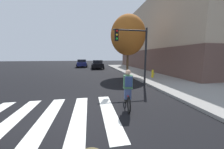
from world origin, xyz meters
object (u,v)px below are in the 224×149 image
traffic_light_near (135,47)px  fire_hydrant (153,74)px  cyclist (128,90)px  sedan_far (82,63)px  sedan_mid (97,64)px  street_tree_near (128,35)px

traffic_light_near → fire_hydrant: (2.99, 2.78, -2.33)m
cyclist → sedan_far: bearing=98.1°
traffic_light_near → fire_hydrant: 4.70m
sedan_mid → traffic_light_near: 14.39m
sedan_far → cyclist: 21.95m
sedan_mid → cyclist: (0.10, -17.68, 0.04)m
sedan_far → street_tree_near: (5.71, -13.39, 3.64)m
traffic_light_near → cyclist: bearing=-114.7°
traffic_light_near → fire_hydrant: bearing=42.9°
fire_hydrant → cyclist: bearing=-126.2°
sedan_mid → traffic_light_near: bearing=-83.0°
sedan_far → cyclist: (3.08, -21.73, 0.02)m
fire_hydrant → sedan_far: bearing=116.6°
traffic_light_near → sedan_far: bearing=104.5°
cyclist → fire_hydrant: 7.84m
sedan_mid → street_tree_near: street_tree_near is taller
sedan_far → fire_hydrant: size_ratio=6.03×
sedan_far → street_tree_near: street_tree_near is taller
fire_hydrant → street_tree_near: size_ratio=0.12×
traffic_light_near → street_tree_near: 5.15m
sedan_far → sedan_mid: bearing=-53.6°
cyclist → traffic_light_near: bearing=65.3°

